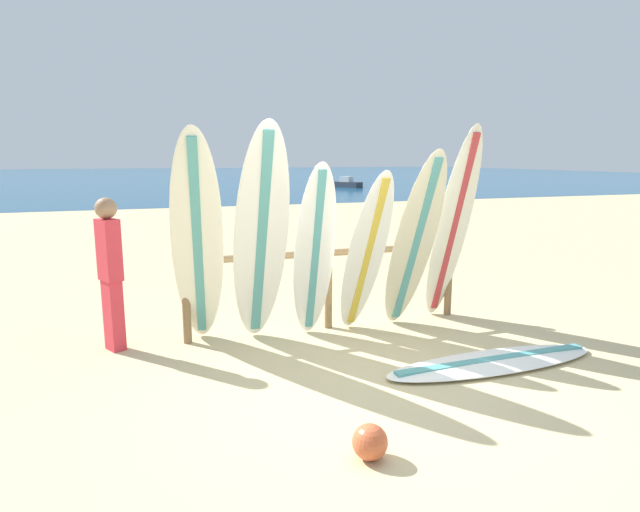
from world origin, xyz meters
name	(u,v)px	position (x,y,z in m)	size (l,w,h in m)	color
ground_plane	(385,390)	(0.00, 0.00, 0.00)	(120.00, 120.00, 0.00)	#CCB784
ocean_water	(153,175)	(0.00, 58.00, 0.00)	(120.00, 80.00, 0.01)	navy
surfboard_rack	(328,270)	(0.12, 1.79, 0.70)	(3.35, 0.09, 1.05)	olive
surfboard_leaning_far_left	(197,243)	(-1.39, 1.46, 1.14)	(0.65, 1.16, 2.29)	white
surfboard_leaning_left	(261,239)	(-0.77, 1.35, 1.17)	(0.57, 1.00, 2.35)	white
surfboard_leaning_center_left	(315,252)	(-0.15, 1.47, 0.98)	(0.47, 0.58, 1.96)	white
surfboard_leaning_center	(366,254)	(0.41, 1.36, 0.94)	(0.57, 0.88, 1.88)	white
surfboard_leaning_center_right	(414,242)	(0.99, 1.35, 1.05)	(0.65, 0.91, 2.09)	beige
surfboard_leaning_right	(453,226)	(1.60, 1.52, 1.18)	(0.52, 0.82, 2.37)	white
surfboard_lying_on_sand	(493,362)	(1.24, 0.17, 0.04)	(2.32, 0.62, 0.08)	white
beachgoer_standing	(110,268)	(-2.24, 1.83, 0.88)	(0.26, 0.30, 1.59)	#D8333F
small_boat_offshore	(346,183)	(11.48, 29.60, 0.26)	(1.76, 2.29, 0.71)	#333842
beach_ball	(370,442)	(-0.57, -0.93, 0.12)	(0.24, 0.24, 0.24)	#CC5933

